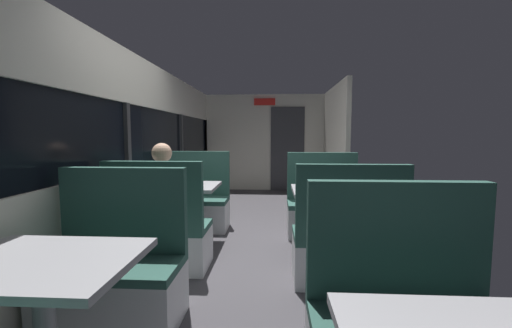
{
  "coord_description": "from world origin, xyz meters",
  "views": [
    {
      "loc": [
        0.24,
        -3.53,
        1.34
      ],
      "look_at": [
        -0.1,
        2.33,
        0.8
      ],
      "focal_mm": 22.37,
      "sensor_mm": 36.0,
      "label": 1
    }
  ],
  "objects": [
    {
      "name": "bench_rear_aisle_facing_entry",
      "position": [
        0.89,
        0.71,
        0.33
      ],
      "size": [
        0.95,
        0.5,
        1.1
      ],
      "color": "silver",
      "rests_on": "ground_plane"
    },
    {
      "name": "bench_rear_aisle_facing_end",
      "position": [
        0.89,
        -0.69,
        0.33
      ],
      "size": [
        0.95,
        0.5,
        1.1
      ],
      "color": "silver",
      "rests_on": "ground_plane"
    },
    {
      "name": "bench_mid_window_facing_end",
      "position": [
        -0.89,
        -0.49,
        0.33
      ],
      "size": [
        0.95,
        0.5,
        1.1
      ],
      "color": "silver",
      "rests_on": "ground_plane"
    },
    {
      "name": "bench_mid_window_facing_entry",
      "position": [
        -0.89,
        0.91,
        0.33
      ],
      "size": [
        0.95,
        0.5,
        1.1
      ],
      "color": "silver",
      "rests_on": "ground_plane"
    },
    {
      "name": "seated_passenger",
      "position": [
        -0.89,
        -0.42,
        0.54
      ],
      "size": [
        0.47,
        0.55,
        1.26
      ],
      "color": "#26262D",
      "rests_on": "ground_plane"
    },
    {
      "name": "dining_table_rear_aisle",
      "position": [
        0.89,
        0.01,
        0.64
      ],
      "size": [
        0.9,
        0.7,
        0.74
      ],
      "color": "#9E9EA3",
      "rests_on": "ground_plane"
    },
    {
      "name": "dining_table_near_window",
      "position": [
        -0.89,
        -2.09,
        0.64
      ],
      "size": [
        0.9,
        0.7,
        0.74
      ],
      "color": "#9E9EA3",
      "rests_on": "ground_plane"
    },
    {
      "name": "carriage_aisle_panel_right",
      "position": [
        1.45,
        3.0,
        1.15
      ],
      "size": [
        0.08,
        2.4,
        2.3
      ],
      "primitive_type": "cube",
      "color": "beige",
      "rests_on": "ground_plane"
    },
    {
      "name": "bench_near_window_facing_entry",
      "position": [
        -0.89,
        -1.39,
        0.33
      ],
      "size": [
        0.95,
        0.5,
        1.1
      ],
      "color": "silver",
      "rests_on": "ground_plane"
    },
    {
      "name": "carriage_end_bulkhead",
      "position": [
        0.06,
        4.19,
        1.14
      ],
      "size": [
        2.9,
        0.11,
        2.3
      ],
      "color": "beige",
      "rests_on": "ground_plane"
    },
    {
      "name": "dining_table_mid_window",
      "position": [
        -0.89,
        0.21,
        0.64
      ],
      "size": [
        0.9,
        0.7,
        0.74
      ],
      "color": "#9E9EA3",
      "rests_on": "ground_plane"
    },
    {
      "name": "carriage_window_panel_left",
      "position": [
        -1.45,
        0.0,
        1.11
      ],
      "size": [
        0.09,
        8.48,
        2.3
      ],
      "color": "beige",
      "rests_on": "ground_plane"
    },
    {
      "name": "ground_plane",
      "position": [
        0.0,
        0.0,
        -0.01
      ],
      "size": [
        3.3,
        9.2,
        0.02
      ],
      "primitive_type": "cube",
      "color": "#423F44"
    }
  ]
}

